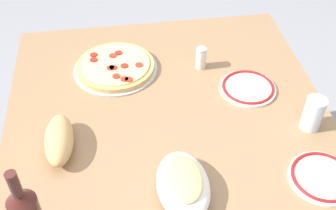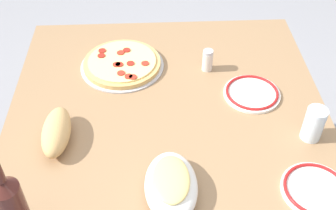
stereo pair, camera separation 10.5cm
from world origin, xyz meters
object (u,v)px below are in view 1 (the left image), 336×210
Objects in this scene: water_glass at (313,114)px; side_plate_near at (248,88)px; dining_table at (168,133)px; spice_shaker at (201,58)px; pepperoni_pizza at (115,67)px; baked_pasta_dish at (183,184)px; bread_loaf at (59,140)px; side_plate_far at (322,177)px.

water_glass is 0.26m from side_plate_near.
spice_shaker reaches higher than dining_table.
baked_pasta_dish is (0.59, 0.16, 0.03)m from pepperoni_pizza.
dining_table is 9.60× the size of water_glass.
bread_loaf is (0.38, -0.19, 0.03)m from pepperoni_pizza.
bread_loaf reaches higher than pepperoni_pizza.
baked_pasta_dish is at bearing -1.25° from dining_table.
pepperoni_pizza is 1.34× the size of baked_pasta_dish.
spice_shaker is (-0.37, -0.29, -0.02)m from water_glass.
side_plate_far is (0.21, -0.05, -0.05)m from water_glass.
bread_loaf is 2.42× the size of spice_shaker.
side_plate_near is at bearing 68.21° from pepperoni_pizza.
side_plate_far is (0.35, 0.41, 0.12)m from dining_table.
water_glass reaches higher than side_plate_near.
side_plate_far is 2.27× the size of spice_shaker.
pepperoni_pizza is at bearing -136.86° from side_plate_far.
pepperoni_pizza is (-0.26, -0.16, 0.12)m from dining_table.
side_plate_near is at bearing -144.75° from water_glass.
bread_loaf reaches higher than side_plate_near.
bread_loaf is at bearing -71.89° from dining_table.
side_plate_near is (-0.21, -0.15, -0.05)m from water_glass.
pepperoni_pizza is 0.50m from side_plate_near.
side_plate_far is at bearing 43.14° from pepperoni_pizza.
spice_shaker is (-0.23, 0.16, 0.15)m from dining_table.
bread_loaf is at bearing -74.14° from side_plate_near.
baked_pasta_dish is at bearing 57.88° from bread_loaf.
bread_loaf is (-0.22, -0.35, -0.00)m from baked_pasta_dish.
dining_table is 0.50m from water_glass.
dining_table is 3.54× the size of pepperoni_pizza.
spice_shaker is at bearing -141.38° from water_glass.
water_glass is 0.22m from side_plate_far.
side_plate_near is 0.43m from side_plate_far.
bread_loaf is at bearing -91.60° from water_glass.
dining_table is at bearing 178.75° from baked_pasta_dish.
side_plate_near is at bearing 103.16° from dining_table.
spice_shaker is (-0.56, 0.17, 0.00)m from baked_pasta_dish.
bread_loaf reaches higher than side_plate_far.
water_glass is at bearing 38.62° from spice_shaker.
dining_table is at bearing 108.11° from bread_loaf.
dining_table is at bearing -107.13° from water_glass.
side_plate_near is at bearing -166.39° from side_plate_far.
water_glass reaches higher than side_plate_far.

